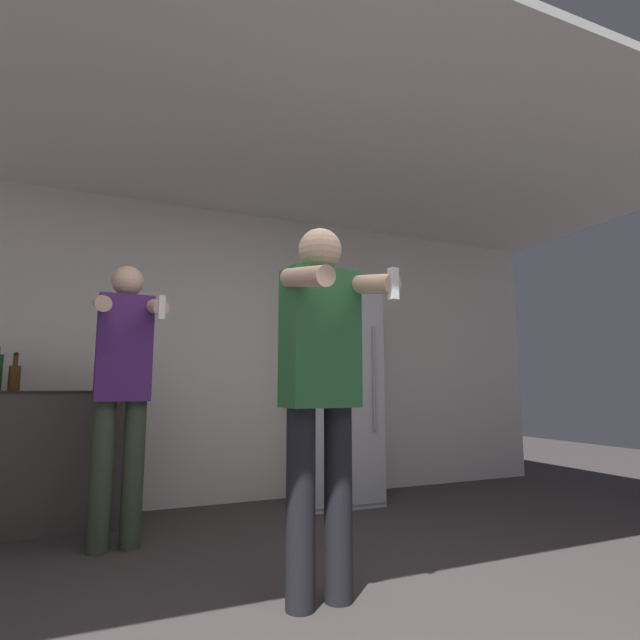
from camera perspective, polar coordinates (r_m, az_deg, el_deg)
The scene contains 7 objects.
wall_back at distance 4.44m, azimuth -12.42°, elevation -3.60°, with size 7.00×0.06×2.55m.
ceiling_slab at distance 3.49m, azimuth -7.13°, elevation 19.71°, with size 7.00×3.20×0.05m.
refrigerator at distance 4.41m, azimuth 1.62°, elevation -7.90°, with size 0.65×0.68×1.91m.
counter at distance 4.14m, azimuth -32.29°, elevation -13.44°, with size 1.61×0.53×0.95m.
bottle_green_wine at distance 4.13m, azimuth -31.55°, elevation -5.48°, with size 0.08×0.08×0.27m.
person_woman_foreground at distance 2.37m, azimuth 0.15°, elevation -6.74°, with size 0.45×0.51×1.75m.
person_man_side at distance 3.36m, azimuth -21.61°, elevation -6.40°, with size 0.42×0.54×1.75m.
Camera 1 is at (-0.85, -1.64, 0.97)m, focal length 28.00 mm.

